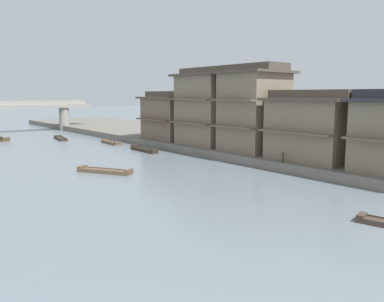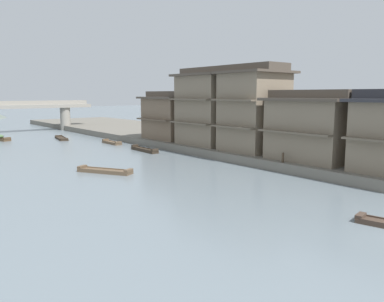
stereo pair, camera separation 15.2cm
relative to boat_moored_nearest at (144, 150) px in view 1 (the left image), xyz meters
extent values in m
cube|color=#6B665B|center=(11.36, -2.09, 0.25)|extent=(18.00, 110.00, 0.86)
cube|color=#423328|center=(-4.40, -28.70, 0.12)|extent=(0.93, 0.54, 0.19)
cube|color=#33281E|center=(0.00, 0.00, -0.04)|extent=(1.02, 4.93, 0.29)
cube|color=#33281E|center=(0.06, 2.30, 0.24)|extent=(0.81, 0.38, 0.26)
cube|color=#33281E|center=(-0.06, -2.30, 0.24)|extent=(0.81, 0.38, 0.26)
cube|color=#33281E|center=(-0.41, 0.01, 0.15)|extent=(0.19, 4.41, 0.08)
cube|color=#33281E|center=(0.41, -0.01, 0.15)|extent=(0.19, 4.41, 0.08)
cube|color=#33281E|center=(-3.16, 18.24, -0.08)|extent=(2.05, 5.22, 0.20)
cube|color=#33281E|center=(-3.59, 15.88, 0.11)|extent=(1.08, 0.54, 0.18)
cube|color=#33281E|center=(-2.73, 20.60, 0.11)|extent=(1.08, 0.54, 0.18)
cube|color=#33281E|center=(-2.63, 18.14, 0.06)|extent=(0.91, 4.53, 0.08)
cube|color=#33281E|center=(-3.69, 18.34, 0.06)|extent=(0.91, 4.53, 0.08)
cube|color=brown|center=(0.23, 8.72, -0.05)|extent=(1.02, 4.11, 0.26)
cube|color=brown|center=(0.25, 10.62, 0.19)|extent=(0.88, 0.37, 0.23)
cube|color=brown|center=(0.20, 6.82, 0.19)|extent=(0.88, 0.37, 0.23)
cube|color=brown|center=(-0.22, 8.73, 0.12)|extent=(0.12, 3.60, 0.08)
cube|color=brown|center=(0.67, 8.71, 0.12)|extent=(0.12, 3.60, 0.08)
cube|color=brown|center=(-9.23, -8.61, -0.06)|extent=(3.43, 4.81, 0.24)
cube|color=brown|center=(-10.40, -6.61, 0.17)|extent=(1.03, 0.81, 0.22)
cube|color=brown|center=(-8.07, -10.61, 0.17)|extent=(1.03, 0.81, 0.22)
cube|color=brown|center=(-9.67, -8.87, 0.10)|extent=(2.30, 3.87, 0.08)
cube|color=brown|center=(-8.80, -8.36, 0.10)|extent=(2.30, 3.87, 0.08)
cube|color=brown|center=(-10.12, 20.61, 0.24)|extent=(1.09, 0.63, 0.26)
cube|color=brown|center=(-10.15, 22.65, 0.15)|extent=(1.11, 3.62, 0.08)
cube|color=brown|center=(2.89, -26.14, 3.28)|extent=(0.70, 5.65, 0.16)
cube|color=#7F705B|center=(5.76, -18.75, 3.28)|extent=(5.04, 6.99, 5.20)
cube|color=brown|center=(2.89, -18.75, 3.28)|extent=(0.70, 6.99, 0.16)
cube|color=#4C4238|center=(5.76, -18.75, 6.00)|extent=(5.94, 7.89, 0.24)
cube|color=#4C4238|center=(5.76, -18.75, 6.47)|extent=(3.02, 7.89, 0.70)
cube|color=#7F705B|center=(5.95, -11.60, 4.58)|extent=(5.42, 5.45, 7.80)
cube|color=brown|center=(2.89, -11.60, 3.28)|extent=(0.70, 5.45, 0.16)
cube|color=brown|center=(2.89, -11.60, 5.88)|extent=(0.70, 5.45, 0.16)
cube|color=#4C4238|center=(5.95, -11.60, 8.60)|extent=(6.32, 6.35, 0.24)
cube|color=#4C4238|center=(5.95, -11.60, 9.07)|extent=(3.25, 6.35, 0.70)
cube|color=#7F705B|center=(6.09, -4.80, 4.58)|extent=(5.71, 6.50, 7.80)
cube|color=brown|center=(2.89, -4.80, 3.28)|extent=(0.70, 6.50, 0.16)
cube|color=brown|center=(2.89, -4.80, 5.88)|extent=(0.70, 6.50, 0.16)
cube|color=#4C4238|center=(6.09, -4.80, 8.60)|extent=(6.61, 7.40, 0.24)
cube|color=#4C4238|center=(6.09, -4.80, 9.07)|extent=(3.42, 7.40, 0.70)
cube|color=#75604C|center=(5.88, 2.61, 3.28)|extent=(5.28, 6.76, 5.20)
cube|color=brown|center=(2.89, 2.61, 3.28)|extent=(0.70, 6.76, 0.16)
cube|color=#4C4238|center=(5.88, 2.61, 6.00)|extent=(6.18, 7.66, 0.24)
cube|color=#4C4238|center=(5.88, 2.61, 6.47)|extent=(3.17, 7.66, 0.70)
cylinder|color=#473828|center=(2.71, -17.95, 1.11)|extent=(0.20, 0.20, 0.84)
cube|color=gray|center=(-4.06, 32.71, 4.31)|extent=(23.41, 2.40, 0.60)
cylinder|color=gray|center=(2.96, 32.71, 1.91)|extent=(1.80, 1.80, 4.19)
cube|color=gray|center=(-4.06, 33.71, 4.96)|extent=(23.41, 0.30, 0.70)
camera|label=1|loc=(-23.69, -38.40, 6.45)|focal=36.19mm
camera|label=2|loc=(-23.57, -38.50, 6.45)|focal=36.19mm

